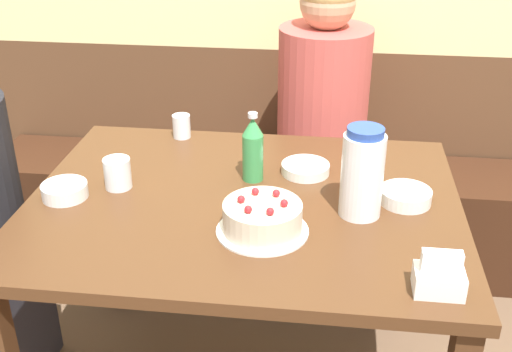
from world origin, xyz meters
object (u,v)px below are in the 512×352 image
bowl_side_dish (405,196)px  person_pale_blue_shirt (321,141)px  soju_bottle (253,148)px  bench_seat (271,212)px  water_pitcher (362,173)px  bowl_soup_white (305,169)px  glass_tumbler_short (118,173)px  bowl_rice_small (65,191)px  birthday_cake (262,218)px  glass_water_tall (182,126)px  napkin_holder (439,277)px

bowl_side_dish → person_pale_blue_shirt: 0.75m
bowl_side_dish → soju_bottle: bearing=168.4°
bench_seat → water_pitcher: water_pitcher is taller
soju_bottle → bowl_soup_white: (0.15, 0.06, -0.08)m
water_pitcher → person_pale_blue_shirt: (-0.12, 0.77, -0.25)m
bench_seat → glass_tumbler_short: glass_tumbler_short is taller
person_pale_blue_shirt → bowl_side_dish: bearing=19.9°
bowl_rice_small → soju_bottle: bearing=19.0°
glass_tumbler_short → birthday_cake: bearing=-23.5°
bench_seat → bowl_rice_small: size_ratio=18.51×
glass_water_tall → person_pale_blue_shirt: person_pale_blue_shirt is taller
bowl_rice_small → glass_water_tall: size_ratio=1.62×
bowl_soup_white → glass_tumbler_short: bearing=-163.6°
soju_bottle → napkin_holder: 0.69m
bowl_soup_white → bowl_side_dish: (0.29, -0.15, 0.00)m
bench_seat → person_pale_blue_shirt: 0.45m
birthday_cake → water_pitcher: size_ratio=0.95×
soju_bottle → glass_tumbler_short: 0.40m
napkin_holder → glass_water_tall: 1.09m
birthday_cake → glass_tumbler_short: birthday_cake is taller
birthday_cake → glass_tumbler_short: 0.48m
bowl_rice_small → person_pale_blue_shirt: person_pale_blue_shirt is taller
soju_bottle → person_pale_blue_shirt: 0.67m
soju_bottle → napkin_holder: soju_bottle is taller
bowl_soup_white → bowl_rice_small: 0.71m
water_pitcher → person_pale_blue_shirt: 0.82m
water_pitcher → soju_bottle: (-0.31, 0.17, -0.02)m
bench_seat → bowl_soup_white: size_ratio=16.37×
bench_seat → birthday_cake: bearing=-85.9°
bench_seat → glass_water_tall: 0.75m
birthday_cake → bowl_rice_small: size_ratio=1.85×
bowl_soup_white → person_pale_blue_shirt: person_pale_blue_shirt is taller
bowl_soup_white → bowl_rice_small: (-0.67, -0.24, 0.01)m
napkin_holder → glass_water_tall: napkin_holder is taller
birthday_cake → glass_tumbler_short: size_ratio=2.66×
bench_seat → water_pitcher: bearing=-69.7°
bench_seat → bowl_side_dish: bowl_side_dish is taller
napkin_holder → person_pale_blue_shirt: 1.15m
bench_seat → soju_bottle: size_ratio=11.31×
bowl_rice_small → glass_water_tall: bearing=63.2°
glass_tumbler_short → person_pale_blue_shirt: 0.92m
bench_seat → bowl_rice_small: (-0.50, -0.88, 0.54)m
soju_bottle → bowl_side_dish: size_ratio=1.47×
birthday_cake → soju_bottle: bearing=102.0°
bowl_rice_small → water_pitcher: bearing=0.6°
bowl_side_dish → bowl_rice_small: bearing=-174.8°
bowl_side_dish → glass_water_tall: 0.81m
water_pitcher → napkin_holder: water_pitcher is taller
glass_water_tall → birthday_cake: bearing=-59.2°
birthday_cake → bowl_soup_white: (0.09, 0.35, -0.02)m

